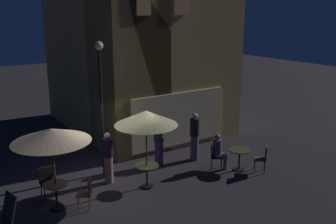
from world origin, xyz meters
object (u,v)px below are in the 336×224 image
object	(u,v)px
cafe_table_0	(147,171)
cafe_table_1	(56,192)
patron_standing_1	(108,158)
patron_standing_2	(159,143)
cafe_table_2	(239,155)
patron_seated_0	(219,150)
cafe_chair_3	(214,155)
street_lamp_near_corner	(101,91)
patio_umbrella_0	(146,118)
patron_standing_3	(195,137)
patio_umbrella_1	(51,136)
cafe_chair_1	(87,191)
menu_sandwich_board	(1,217)
cafe_chair_0	(47,180)
cafe_chair_2	(263,156)

from	to	relation	value
cafe_table_0	cafe_table_1	distance (m)	2.81
patron_standing_1	patron_standing_2	xyz separation A→B (m)	(2.12, 0.32, -0.02)
cafe_table_2	patron_seated_0	xyz separation A→B (m)	(-0.55, 0.46, 0.16)
cafe_chair_3	patron_standing_1	xyz separation A→B (m)	(-3.53, 1.06, 0.32)
patron_standing_1	street_lamp_near_corner	bearing A→B (deg)	110.18
cafe_chair_3	patio_umbrella_0	bearing A→B (deg)	-142.00
street_lamp_near_corner	cafe_table_2	size ratio (longest dim) A/B	5.84
cafe_table_2	patron_seated_0	distance (m)	0.74
patron_standing_3	patron_seated_0	bearing A→B (deg)	40.90
patio_umbrella_1	cafe_chair_1	distance (m)	1.85
cafe_chair_3	patron_seated_0	bearing A→B (deg)	0.00
cafe_table_1	patron_standing_3	size ratio (longest dim) A/B	0.43
cafe_chair_1	cafe_table_1	bearing A→B (deg)	-0.00
menu_sandwich_board	patron_standing_1	bearing A→B (deg)	6.37
cafe_chair_0	cafe_chair_2	xyz separation A→B (m)	(6.71, -2.24, -0.01)
cafe_table_0	cafe_chair_1	distance (m)	2.09
menu_sandwich_board	cafe_chair_1	size ratio (longest dim) A/B	1.12
cafe_table_2	patio_umbrella_0	distance (m)	3.81
cafe_table_2	cafe_chair_0	size ratio (longest dim) A/B	0.81
cafe_chair_1	patron_seated_0	bearing A→B (deg)	-147.68
patio_umbrella_0	patron_standing_2	bearing A→B (deg)	45.64
patio_umbrella_1	patron_standing_2	size ratio (longest dim) A/B	1.41
patio_umbrella_1	patio_umbrella_0	bearing A→B (deg)	-4.61
cafe_table_2	cafe_chair_0	xyz separation A→B (m)	(-6.16, 1.67, 0.01)
cafe_chair_0	cafe_chair_3	xyz separation A→B (m)	(5.50, -1.12, -0.04)
patio_umbrella_1	cafe_chair_1	bearing A→B (deg)	-31.72
patron_seated_0	patron_standing_1	distance (m)	3.82
patron_seated_0	cafe_chair_1	bearing A→B (deg)	-139.69
cafe_table_1	street_lamp_near_corner	bearing A→B (deg)	34.63
cafe_table_1	patron_standing_1	distance (m)	2.13
patio_umbrella_0	patron_standing_1	size ratio (longest dim) A/B	1.48
street_lamp_near_corner	patio_umbrella_1	size ratio (longest dim) A/B	1.88
street_lamp_near_corner	cafe_chair_2	size ratio (longest dim) A/B	4.74
cafe_chair_3	patron_standing_3	xyz separation A→B (m)	(-0.06, 1.07, 0.37)
cafe_chair_3	patron_standing_2	world-z (taller)	patron_standing_2
cafe_table_0	cafe_chair_2	world-z (taller)	cafe_chair_2
menu_sandwich_board	cafe_chair_0	size ratio (longest dim) A/B	1.06
street_lamp_near_corner	patio_umbrella_0	xyz separation A→B (m)	(0.68, -1.69, -0.62)
patron_seated_0	cafe_chair_2	bearing A→B (deg)	-3.30
patron_standing_2	patron_standing_3	world-z (taller)	patron_standing_3
street_lamp_near_corner	cafe_chair_1	xyz separation A→B (m)	(-1.39, -1.91, -2.35)
cafe_table_0	patron_standing_1	size ratio (longest dim) A/B	0.45
cafe_chair_3	patron_standing_2	distance (m)	2.00
cafe_chair_3	patron_seated_0	xyz separation A→B (m)	(0.11, -0.09, 0.18)
cafe_table_1	cafe_chair_3	xyz separation A→B (m)	(5.49, -0.31, -0.01)
cafe_table_1	patron_seated_0	world-z (taller)	patron_seated_0
street_lamp_near_corner	cafe_table_2	bearing A→B (deg)	-29.89
street_lamp_near_corner	cafe_chair_3	xyz separation A→B (m)	(3.37, -1.77, -2.35)
cafe_chair_3	cafe_chair_1	bearing A→B (deg)	-138.57
street_lamp_near_corner	cafe_chair_0	distance (m)	3.21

